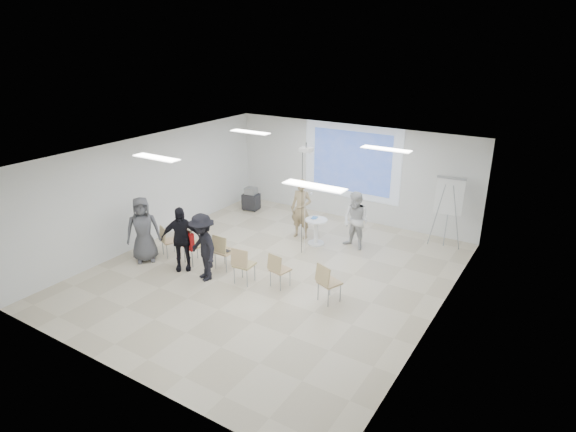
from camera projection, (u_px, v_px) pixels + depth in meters
The scene contains 30 objects.
floor at pixel (271, 275), 11.90m from camera, with size 8.00×9.00×0.10m, color beige.
ceiling at pixel (269, 152), 10.80m from camera, with size 8.00×9.00×0.10m, color white.
wall_back at pixel (352, 172), 14.96m from camera, with size 8.00×0.10×3.00m, color silver.
wall_left at pixel (149, 189), 13.36m from camera, with size 0.10×9.00×3.00m, color silver.
wall_right at pixel (443, 256), 9.34m from camera, with size 0.10×9.00×3.00m, color silver.
projection_halo at pixel (352, 162), 14.78m from camera, with size 3.20×0.01×2.30m, color silver.
projection_image at pixel (351, 162), 14.77m from camera, with size 2.60×0.01×1.90m, color #3859BE.
pedestal_table at pixel (316, 230), 13.37m from camera, with size 0.71×0.71×0.77m.
player_left at pixel (301, 205), 13.64m from camera, with size 0.71×0.48×1.96m, color tan.
player_right at pixel (356, 218), 12.96m from camera, with size 0.86×0.69×1.78m, color silver.
controller_left at pixel (311, 194), 13.64m from camera, with size 0.04×0.13×0.04m, color silver.
controller_right at pixel (354, 203), 13.14m from camera, with size 0.04×0.13×0.04m, color silver.
chair_far_left at pixel (167, 239), 12.63m from camera, with size 0.53×0.54×0.84m.
chair_left_mid at pixel (191, 243), 12.16m from camera, with size 0.58×0.61×1.00m.
chair_left_inner at pixel (223, 249), 11.88m from camera, with size 0.44×0.48×0.93m.
chair_center at pixel (242, 263), 11.19m from camera, with size 0.47×0.50×0.93m.
chair_right_inner at pixel (278, 268), 11.04m from camera, with size 0.47×0.49×0.86m.
chair_right_far at pixel (327, 280), 10.41m from camera, with size 0.57×0.59×0.92m.
red_jacket at pixel (188, 240), 11.99m from camera, with size 0.48×0.11×0.46m, color #B51616.
laptop at pixel (225, 250), 11.98m from camera, with size 0.34×0.25×0.03m, color black.
audience_left at pixel (180, 234), 11.77m from camera, with size 1.09×0.66×1.88m, color black.
audience_mid at pixel (203, 243), 11.28m from camera, with size 1.22×0.66×1.88m, color black.
audience_outer at pixel (143, 226), 12.23m from camera, with size 0.94×0.62×1.93m, color #515156.
flipchart_easel at pixel (449, 196), 12.82m from camera, with size 0.86×0.66×2.00m.
av_cart at pixel (251, 200), 16.05m from camera, with size 0.56×0.48×0.77m.
ceiling_projector at pixel (306, 155), 12.06m from camera, with size 0.30×0.25×3.00m.
fluor_panel_nw at pixel (250, 132), 13.41m from camera, with size 1.20×0.30×0.02m, color white.
fluor_panel_ne at pixel (386, 149), 11.42m from camera, with size 1.20×0.30×0.02m, color white.
fluor_panel_sw at pixel (156, 158), 10.64m from camera, with size 1.20×0.30×0.02m, color white.
fluor_panel_se at pixel (314, 186), 8.65m from camera, with size 1.20×0.30×0.02m, color white.
Camera 1 is at (5.99, -8.77, 5.53)m, focal length 30.00 mm.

